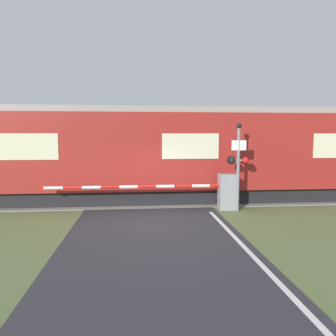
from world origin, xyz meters
name	(u,v)px	position (x,y,z in m)	size (l,w,h in m)	color
ground_plane	(152,222)	(0.00, 0.00, 0.00)	(80.00, 80.00, 0.00)	#5B6B3D
track_bed	(148,200)	(0.00, 3.38, 0.02)	(36.00, 3.20, 0.13)	gray
train	(185,154)	(1.55, 3.38, 1.95)	(21.38, 2.77, 3.80)	black
crossing_barrier	(211,191)	(2.21, 1.45, 0.70)	(6.89, 0.44, 1.31)	gray
signal_post	(238,161)	(3.14, 1.18, 1.79)	(0.78, 0.26, 3.14)	gray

